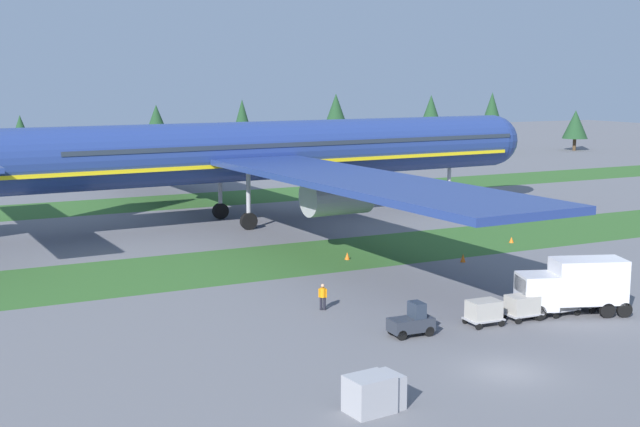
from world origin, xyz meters
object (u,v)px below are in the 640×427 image
(airliner, at_px, (251,151))
(taxiway_marker_0, at_px, (347,256))
(cargo_dolly_second, at_px, (523,305))
(taxiway_marker_1, at_px, (511,240))
(baggage_tug, at_px, (412,322))
(catering_truck, at_px, (574,284))
(uld_container_0, at_px, (379,392))
(cargo_dolly_lead, at_px, (484,311))
(cargo_dolly_fourth, at_px, (595,295))
(taxiway_marker_2, at_px, (463,258))
(uld_container_1, at_px, (369,394))
(cargo_dolly_third, at_px, (560,300))
(ground_crew_marshaller, at_px, (323,296))

(airliner, bearing_deg, taxiway_marker_0, -1.85)
(cargo_dolly_second, relative_size, taxiway_marker_1, 4.26)
(baggage_tug, bearing_deg, catering_truck, -91.71)
(uld_container_0, relative_size, taxiway_marker_1, 3.77)
(taxiway_marker_0, bearing_deg, uld_container_0, -115.91)
(cargo_dolly_second, bearing_deg, cargo_dolly_lead, 90.00)
(airliner, xyz_separation_m, uld_container_0, (-13.65, -49.06, -6.68))
(cargo_dolly_fourth, xyz_separation_m, taxiway_marker_2, (0.86, 15.48, -0.58))
(cargo_dolly_fourth, distance_m, taxiway_marker_0, 21.78)
(baggage_tug, relative_size, cargo_dolly_fourth, 1.17)
(airliner, height_order, catering_truck, airliner)
(cargo_dolly_second, bearing_deg, airliner, 4.57)
(catering_truck, xyz_separation_m, uld_container_1, (-19.48, -7.94, -1.11))
(cargo_dolly_lead, bearing_deg, catering_truck, -93.01)
(cargo_dolly_lead, bearing_deg, airliner, 0.49)
(cargo_dolly_fourth, relative_size, uld_container_0, 1.13)
(cargo_dolly_third, relative_size, ground_crew_marshaller, 1.30)
(airliner, distance_m, cargo_dolly_fourth, 42.20)
(cargo_dolly_lead, relative_size, taxiway_marker_0, 3.73)
(cargo_dolly_third, bearing_deg, catering_truck, -114.00)
(baggage_tug, relative_size, uld_container_1, 1.33)
(baggage_tug, bearing_deg, cargo_dolly_third, -90.00)
(cargo_dolly_lead, relative_size, cargo_dolly_second, 1.00)
(catering_truck, height_order, taxiway_marker_0, catering_truck)
(ground_crew_marshaller, bearing_deg, cargo_dolly_second, -3.79)
(airliner, xyz_separation_m, taxiway_marker_2, (8.25, -25.55, -7.12))
(catering_truck, bearing_deg, uld_container_1, 132.35)
(uld_container_0, distance_m, taxiway_marker_0, 31.80)
(airliner, relative_size, uld_container_0, 42.88)
(airliner, distance_m, uld_container_1, 51.67)
(cargo_dolly_third, distance_m, taxiway_marker_0, 20.90)
(cargo_dolly_lead, bearing_deg, uld_container_0, 126.52)
(baggage_tug, relative_size, catering_truck, 0.36)
(cargo_dolly_third, distance_m, taxiway_marker_2, 15.82)
(cargo_dolly_lead, distance_m, cargo_dolly_fourth, 8.70)
(taxiway_marker_0, bearing_deg, cargo_dolly_third, -78.27)
(ground_crew_marshaller, distance_m, taxiway_marker_1, 28.51)
(cargo_dolly_lead, distance_m, catering_truck, 6.67)
(uld_container_1, distance_m, taxiway_marker_1, 42.33)
(cargo_dolly_fourth, relative_size, catering_truck, 0.31)
(cargo_dolly_second, bearing_deg, catering_truck, -95.38)
(airliner, xyz_separation_m, taxiway_marker_1, (17.14, -20.81, -7.19))
(taxiway_marker_0, height_order, taxiway_marker_1, taxiway_marker_0)
(airliner, bearing_deg, cargo_dolly_fourth, 7.68)
(baggage_tug, relative_size, cargo_dolly_second, 1.17)
(airliner, xyz_separation_m, cargo_dolly_lead, (-1.30, -40.67, -6.54))
(airliner, relative_size, cargo_dolly_second, 37.96)
(taxiway_marker_1, bearing_deg, taxiway_marker_0, 178.80)
(ground_crew_marshaller, distance_m, taxiway_marker_0, 15.52)
(taxiway_marker_0, xyz_separation_m, taxiway_marker_2, (8.00, -5.09, 0.04))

